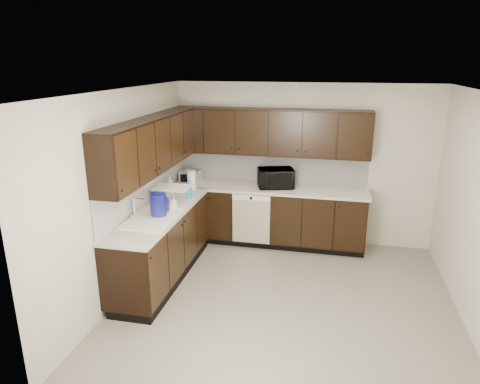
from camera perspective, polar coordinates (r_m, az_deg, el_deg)
name	(u,v)px	position (r m, az deg, el deg)	size (l,w,h in m)	color
floor	(285,302)	(5.39, 6.03, -14.38)	(4.00, 4.00, 0.00)	gray
ceiling	(293,92)	(4.61, 7.03, 13.14)	(4.00, 4.00, 0.00)	white
wall_back	(303,165)	(6.78, 8.34, 3.65)	(4.00, 0.02, 2.50)	#BAB29F
wall_left	(126,193)	(5.42, -15.00, -0.19)	(0.02, 4.00, 2.50)	#BAB29F
wall_front	(257,296)	(3.05, 2.28, -13.70)	(4.00, 0.02, 2.50)	#BAB29F
lower_cabinets	(227,230)	(6.34, -1.76, -5.07)	(3.00, 2.80, 0.90)	black
countertop	(226,197)	(6.17, -1.83, -0.72)	(3.03, 2.83, 0.04)	beige
backsplash	(216,175)	(6.34, -3.22, 2.22)	(3.00, 2.80, 0.48)	silver
upper_cabinets	(221,138)	(6.08, -2.55, 7.26)	(3.00, 2.80, 0.70)	black
dishwasher	(251,216)	(6.51, 1.50, -3.23)	(0.58, 0.04, 0.78)	beige
sink	(151,224)	(5.40, -11.73, -4.19)	(0.54, 0.82, 0.42)	beige
microwave	(275,178)	(6.56, 4.75, 1.85)	(0.53, 0.36, 0.29)	black
soap_bottle_a	(174,203)	(5.65, -8.81, -1.49)	(0.08, 0.08, 0.17)	gray
soap_bottle_b	(170,184)	(6.43, -9.31, 1.08)	(0.09, 0.09, 0.24)	gray
toaster_oven	(190,176)	(6.88, -6.63, 2.08)	(0.31, 0.23, 0.19)	silver
storage_bin	(172,194)	(6.03, -9.03, -0.24)	(0.48, 0.35, 0.19)	silver
blue_pitcher	(159,205)	(5.41, -10.81, -1.74)	(0.20, 0.20, 0.30)	navy
teal_tumbler	(189,192)	(6.08, -6.80, 0.01)	(0.08, 0.08, 0.19)	#0D8295
paper_towel_roll	(191,180)	(6.51, -6.50, 1.62)	(0.13, 0.13, 0.28)	silver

